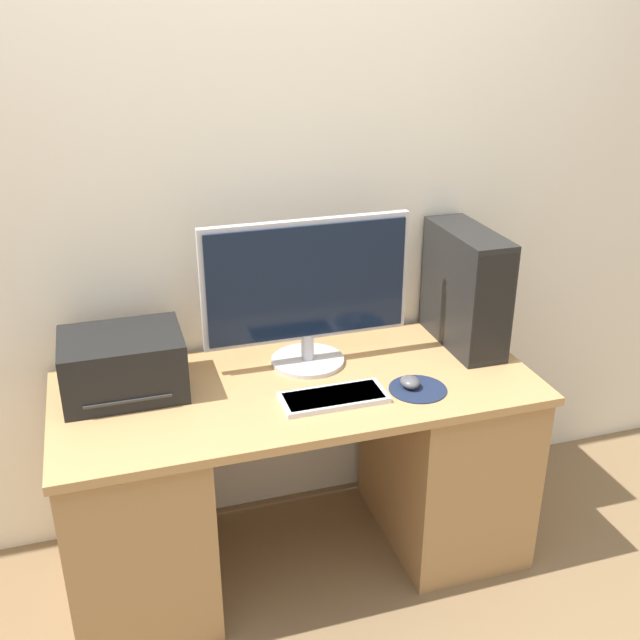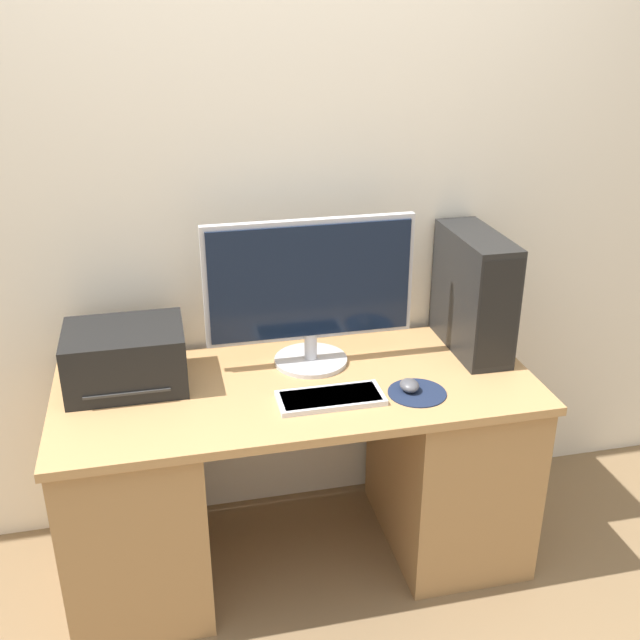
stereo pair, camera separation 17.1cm
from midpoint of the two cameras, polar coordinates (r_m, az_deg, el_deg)
ground_plane at (r=2.70m, az=1.98°, el=-22.19°), size 12.00×12.00×0.00m
wall_back at (r=2.66m, az=-1.70°, el=10.97°), size 6.40×0.05×2.70m
desk at (r=2.70m, az=0.23°, el=-11.49°), size 1.61×0.68×0.73m
monitor at (r=2.54m, az=1.18°, el=2.43°), size 0.72×0.26×0.52m
keyboard at (r=2.42m, az=2.85°, el=-5.98°), size 0.34×0.15×0.02m
mousepad at (r=2.49m, az=9.37°, el=-5.53°), size 0.19×0.19×0.00m
mouse at (r=2.49m, az=8.80°, el=-4.98°), size 0.06×0.08×0.04m
computer_tower at (r=2.75m, az=13.40°, el=2.02°), size 0.16×0.42×0.43m
printer at (r=2.53m, az=-12.73°, el=-2.84°), size 0.39×0.30×0.20m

